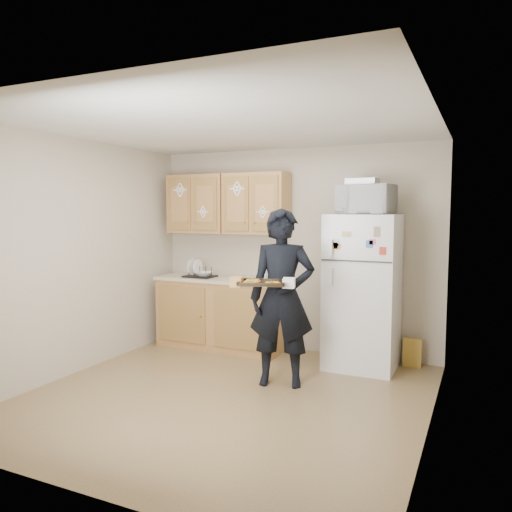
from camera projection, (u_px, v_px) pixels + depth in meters
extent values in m
plane|color=brown|center=(226.00, 396.00, 4.68)|extent=(3.60, 3.60, 0.00)
plane|color=silver|center=(225.00, 125.00, 4.45)|extent=(3.60, 3.60, 0.00)
cube|color=#B3A791|center=(294.00, 250.00, 6.20)|extent=(3.60, 0.04, 2.50)
cube|color=#B3A791|center=(81.00, 294.00, 2.94)|extent=(3.60, 0.04, 2.50)
cube|color=#B3A791|center=(77.00, 257.00, 5.32)|extent=(0.04, 3.60, 2.50)
cube|color=#B3A791|center=(432.00, 275.00, 3.82)|extent=(0.04, 3.60, 2.50)
cube|color=white|center=(363.00, 291.00, 5.50)|extent=(0.75, 0.70, 1.70)
cube|color=#925B32|center=(222.00, 314.00, 6.34)|extent=(1.60, 0.60, 0.86)
cube|color=beige|center=(222.00, 279.00, 6.29)|extent=(1.64, 0.64, 0.04)
cube|color=#925B32|center=(199.00, 204.00, 6.50)|extent=(0.80, 0.33, 0.75)
cube|color=#925B32|center=(256.00, 204.00, 6.16)|extent=(0.80, 0.33, 0.75)
cube|color=gold|center=(412.00, 352.00, 5.57)|extent=(0.20, 0.07, 0.32)
imported|color=black|center=(282.00, 298.00, 4.94)|extent=(0.73, 0.58, 1.76)
cube|color=black|center=(262.00, 283.00, 4.69)|extent=(0.51, 0.43, 0.04)
cylinder|color=yellow|center=(251.00, 282.00, 4.64)|extent=(0.15, 0.15, 0.02)
cylinder|color=yellow|center=(272.00, 283.00, 4.61)|extent=(0.15, 0.15, 0.02)
cylinder|color=yellow|center=(253.00, 280.00, 4.78)|extent=(0.15, 0.15, 0.02)
imported|color=white|center=(366.00, 200.00, 5.35)|extent=(0.62, 0.46, 0.32)
cube|color=#AAAAB1|center=(362.00, 182.00, 5.38)|extent=(0.34, 0.24, 0.07)
cube|color=black|center=(200.00, 271.00, 6.32)|extent=(0.38, 0.28, 0.15)
imported|color=silver|center=(204.00, 274.00, 6.29)|extent=(0.21, 0.21, 0.05)
imported|color=white|center=(264.00, 274.00, 5.92)|extent=(0.09, 0.09, 0.18)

